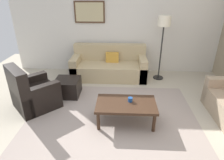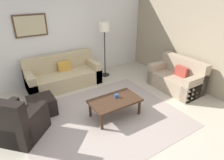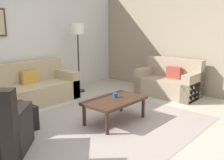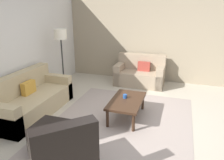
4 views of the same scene
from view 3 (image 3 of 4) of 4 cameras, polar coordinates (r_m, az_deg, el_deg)
The scene contains 10 objects.
ground_plane at distance 4.24m, azimuth -2.01°, elevation -10.45°, with size 8.00×8.00×0.00m, color #B2A893.
rear_partition at distance 6.01m, azimuth -20.73°, elevation 9.25°, with size 6.00×0.12×2.80m, color silver.
stone_feature_panel at distance 6.43m, azimuth 16.82°, elevation 9.68°, with size 0.12×5.20×2.80m, color gray.
area_rug at distance 4.24m, azimuth -2.01°, elevation -10.41°, with size 3.30×2.75×0.01m, color gray.
couch_main at distance 5.64m, azimuth -19.04°, elevation -2.15°, with size 2.05×0.91×0.88m.
couch_loveseat at distance 6.15m, azimuth 13.26°, elevation -0.56°, with size 0.82×1.43×0.88m.
ottoman at distance 4.27m, azimuth -21.76°, elevation -8.32°, with size 0.56×0.56×0.40m, color black.
coffee_table at distance 4.28m, azimuth 0.71°, elevation -5.11°, with size 1.10×0.64×0.41m.
cup at distance 4.35m, azimuth 0.77°, elevation -3.57°, with size 0.09×0.09×0.08m, color #1E478C.
lamp_standing at distance 6.20m, azimuth -7.95°, elevation 10.08°, with size 0.32×0.32×1.71m.
Camera 3 is at (-2.84, -2.69, 1.65)m, focal length 39.42 mm.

